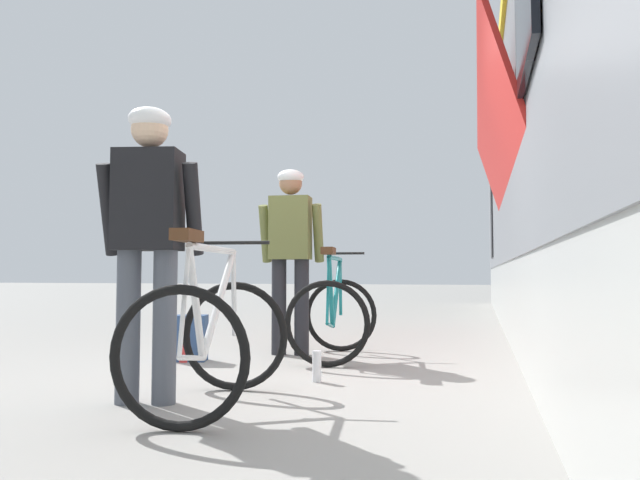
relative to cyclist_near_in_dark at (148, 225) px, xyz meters
name	(u,v)px	position (x,y,z in m)	size (l,w,h in m)	color
ground_plane	(271,382)	(0.47, 0.86, -1.05)	(80.00, 80.00, 0.00)	gray
cyclist_near_in_dark	(148,225)	(0.00, 0.00, 0.00)	(0.65, 0.39, 1.76)	#4C515B
cyclist_far_in_olive	(291,243)	(0.17, 2.22, 0.00)	(0.63, 0.35, 1.76)	#232328
bicycle_near_white	(211,337)	(0.42, -0.01, -0.65)	(0.86, 1.16, 0.99)	black
bicycle_far_teal	(334,314)	(0.64, 2.08, -0.65)	(0.83, 1.15, 0.99)	black
backpack_on_platform	(190,338)	(-0.55, 1.61, -0.85)	(0.28, 0.18, 0.40)	navy
water_bottle_near_the_bikes	(317,366)	(0.79, 0.93, -0.94)	(0.06, 0.06, 0.22)	silver
water_bottle_by_the_backpack	(184,348)	(-0.57, 1.53, -0.94)	(0.08, 0.08, 0.23)	red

